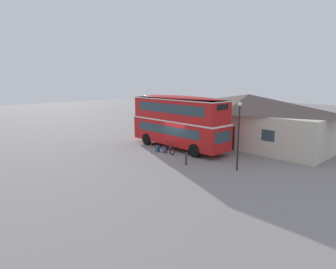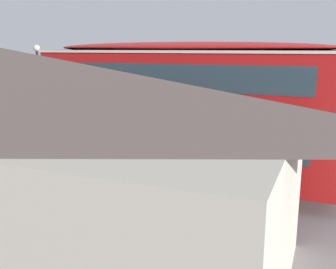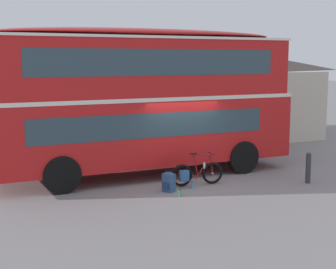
# 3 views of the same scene
# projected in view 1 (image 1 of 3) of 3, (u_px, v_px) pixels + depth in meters

# --- Properties ---
(ground_plane) EXTENTS (120.00, 120.00, 0.00)m
(ground_plane) POSITION_uv_depth(u_px,v_px,m) (175.00, 152.00, 25.25)
(ground_plane) COLOR gray
(double_decker_bus) EXTENTS (10.03, 2.85, 4.79)m
(double_decker_bus) POSITION_uv_depth(u_px,v_px,m) (178.00, 120.00, 26.05)
(double_decker_bus) COLOR black
(double_decker_bus) RESTS_ON ground
(touring_bicycle) EXTENTS (1.68, 0.47, 1.02)m
(touring_bicycle) POSITION_uv_depth(u_px,v_px,m) (168.00, 149.00, 24.55)
(touring_bicycle) COLOR black
(touring_bicycle) RESTS_ON ground
(backpack_on_ground) EXTENTS (0.37, 0.40, 0.58)m
(backpack_on_ground) POSITION_uv_depth(u_px,v_px,m) (157.00, 149.00, 25.12)
(backpack_on_ground) COLOR #2D4C7A
(backpack_on_ground) RESTS_ON ground
(water_bottle_green_metal) EXTENTS (0.07, 0.07, 0.22)m
(water_bottle_green_metal) POSITION_uv_depth(u_px,v_px,m) (152.00, 152.00, 24.69)
(water_bottle_green_metal) COLOR green
(water_bottle_green_metal) RESTS_ON ground
(water_bottle_blue_sports) EXTENTS (0.07, 0.07, 0.21)m
(water_bottle_blue_sports) POSITION_uv_depth(u_px,v_px,m) (164.00, 153.00, 24.61)
(water_bottle_blue_sports) COLOR #338CBF
(water_bottle_blue_sports) RESTS_ON ground
(pub_building) EXTENTS (15.20, 6.33, 4.83)m
(pub_building) POSITION_uv_depth(u_px,v_px,m) (247.00, 119.00, 27.61)
(pub_building) COLOR beige
(pub_building) RESTS_ON ground
(street_lamp) EXTENTS (0.28, 0.28, 4.73)m
(street_lamp) POSITION_uv_depth(u_px,v_px,m) (239.00, 129.00, 19.58)
(street_lamp) COLOR black
(street_lamp) RESTS_ON ground
(kerb_bollard) EXTENTS (0.16, 0.16, 0.97)m
(kerb_bollard) POSITION_uv_depth(u_px,v_px,m) (186.00, 158.00, 21.31)
(kerb_bollard) COLOR #333338
(kerb_bollard) RESTS_ON ground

